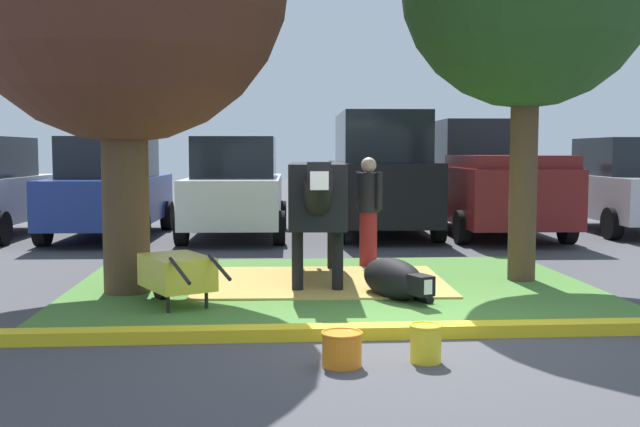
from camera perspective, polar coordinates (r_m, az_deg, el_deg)
name	(u,v)px	position (r m, az deg, el deg)	size (l,w,h in m)	color
ground_plane	(405,333)	(7.37, 6.42, -8.91)	(80.00, 80.00, 0.00)	#424247
grass_island	(333,287)	(9.69, 1.02, -5.53)	(6.58, 4.96, 0.02)	#477A33
curb_yellow	(360,332)	(7.12, 3.00, -8.87)	(7.78, 0.24, 0.12)	yellow
hay_bedding	(322,282)	(9.95, 0.13, -5.17)	(3.20, 2.40, 0.04)	tan
cow_holstein	(316,195)	(9.91, -0.27, 1.40)	(0.82, 3.14, 1.62)	black
calf_lying	(394,279)	(8.92, 5.62, -4.95)	(0.85, 1.33, 0.48)	black
person_handler	(368,209)	(11.19, 3.67, 0.35)	(0.36, 0.44, 1.65)	maroon
wheelbarrow	(176,273)	(8.56, -10.80, -4.41)	(1.11, 1.55, 0.63)	gold
bucket_orange	(342,348)	(6.19, 1.67, -10.10)	(0.34, 0.34, 0.28)	orange
bucket_yellow	(426,342)	(6.35, 7.98, -9.60)	(0.28, 0.28, 0.32)	yellow
sedan_blue	(110,189)	(15.78, -15.53, 1.81)	(2.15, 4.46, 2.02)	navy
sedan_red	(236,188)	(15.42, -6.36, 1.89)	(2.15, 4.46, 2.02)	silver
suv_black	(380,174)	(15.79, 4.54, 3.00)	(2.25, 4.67, 2.52)	black
pickup_truck_maroon	(490,181)	(16.32, 12.67, 2.41)	(2.37, 5.47, 2.42)	maroon
sedan_silver	(626,186)	(17.53, 22.07, 1.91)	(2.15, 4.46, 2.02)	silver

